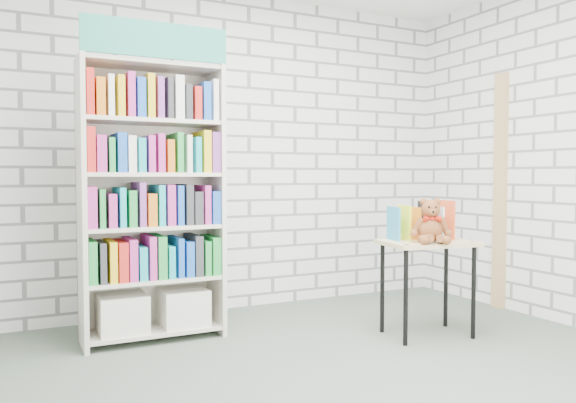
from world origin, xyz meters
name	(u,v)px	position (x,y,z in m)	size (l,w,h in m)	color
ground	(345,382)	(0.00, 0.00, 0.00)	(4.50, 4.50, 0.00)	#495649
room_shell	(346,70)	(0.00, 0.00, 1.78)	(4.52, 4.02, 2.81)	silver
bookshelf	(152,199)	(-0.79, 1.36, 1.02)	(1.00, 0.39, 2.24)	beige
display_table	(427,254)	(1.06, 0.54, 0.61)	(0.72, 0.55, 0.71)	tan
table_books	(420,221)	(1.07, 0.65, 0.84)	(0.48, 0.27, 0.27)	#2B91BC
teddy_bear	(431,225)	(1.01, 0.45, 0.84)	(0.30, 0.29, 0.32)	brown
door_trim	(500,191)	(2.23, 0.95, 1.05)	(0.05, 0.12, 2.10)	tan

